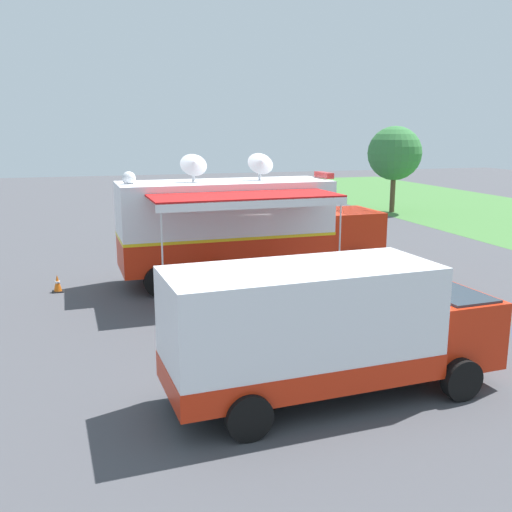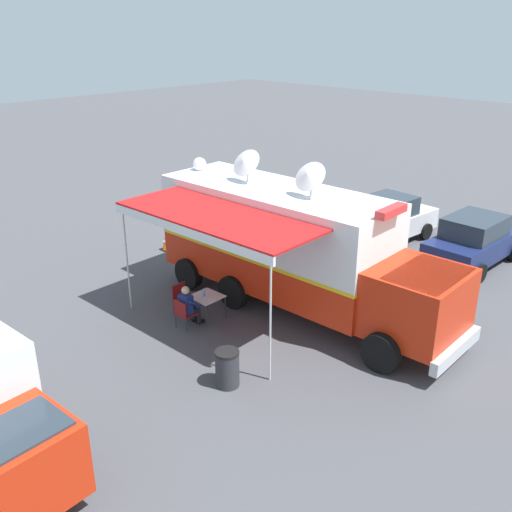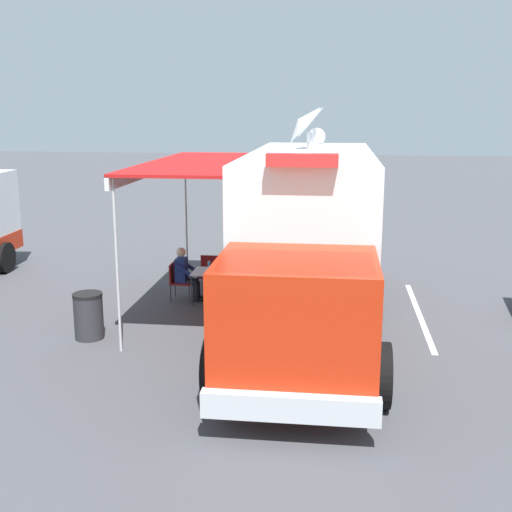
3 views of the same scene
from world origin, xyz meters
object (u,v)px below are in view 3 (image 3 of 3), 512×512
at_px(command_truck, 307,232).
at_px(trash_bin, 89,316).
at_px(water_bottle, 209,266).
at_px(seated_responder, 185,273).
at_px(traffic_cone, 328,247).
at_px(folding_chair_beside_table, 210,271).
at_px(folding_chair_at_table, 178,278).
at_px(folding_table, 210,273).

relative_size(command_truck, trash_bin, 10.50).
relative_size(water_bottle, seated_responder, 0.18).
relative_size(command_truck, seated_responder, 7.64).
xyz_separation_m(water_bottle, trash_bin, (1.77, 2.81, -0.38)).
height_order(seated_responder, traffic_cone, seated_responder).
xyz_separation_m(folding_chair_beside_table, seated_responder, (0.40, 0.80, 0.14)).
height_order(folding_chair_at_table, traffic_cone, folding_chair_at_table).
bearing_deg(water_bottle, trash_bin, 57.72).
relative_size(folding_table, traffic_cone, 1.41).
relative_size(seated_responder, traffic_cone, 2.16).
relative_size(water_bottle, trash_bin, 0.25).
height_order(water_bottle, folding_chair_beside_table, water_bottle).
height_order(trash_bin, traffic_cone, trash_bin).
bearing_deg(folding_chair_at_table, seated_responder, -178.50).
relative_size(command_truck, traffic_cone, 16.47).
distance_m(command_truck, folding_chair_beside_table, 3.57).
height_order(command_truck, traffic_cone, command_truck).
bearing_deg(trash_bin, water_bottle, -122.28).
bearing_deg(water_bottle, seated_responder, 0.10).
distance_m(seated_responder, traffic_cone, 5.97).
bearing_deg(folding_chair_at_table, water_bottle, -179.55).
bearing_deg(seated_responder, water_bottle, -179.90).
bearing_deg(command_truck, seated_responder, -24.16).
relative_size(folding_table, water_bottle, 3.66).
height_order(folding_table, folding_chair_at_table, folding_chair_at_table).
xyz_separation_m(folding_chair_beside_table, traffic_cone, (-2.72, -4.27, -0.23)).
relative_size(command_truck, water_bottle, 42.64).
bearing_deg(folding_table, command_truck, 151.35).
bearing_deg(folding_chair_at_table, folding_table, 176.80).
height_order(folding_table, water_bottle, water_bottle).
distance_m(folding_chair_at_table, folding_chair_beside_table, 1.00).
xyz_separation_m(command_truck, folding_chair_beside_table, (2.51, -2.10, -1.43)).
bearing_deg(folding_table, trash_bin, 56.66).
bearing_deg(folding_table, traffic_cone, -116.09).
bearing_deg(folding_chair_beside_table, command_truck, 140.01).
height_order(folding_chair_beside_table, seated_responder, seated_responder).
height_order(water_bottle, traffic_cone, water_bottle).
distance_m(folding_chair_beside_table, traffic_cone, 5.07).
relative_size(folding_table, trash_bin, 0.90).
bearing_deg(command_truck, water_bottle, -29.19).
height_order(water_bottle, trash_bin, water_bottle).
bearing_deg(trash_bin, command_truck, -159.93).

